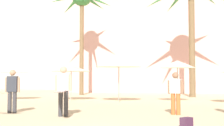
% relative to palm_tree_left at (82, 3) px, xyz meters
% --- Properties ---
extents(hotel_pink, '(25.89, 9.98, 19.09)m').
position_rel_palm_tree_left_xyz_m(hotel_pink, '(8.91, 9.59, 1.73)').
color(hotel_pink, beige).
rests_on(hotel_pink, ground).
extents(palm_tree_left, '(5.12, 5.20, 9.34)m').
position_rel_palm_tree_left_xyz_m(palm_tree_left, '(0.00, 0.00, 0.00)').
color(palm_tree_left, brown).
rests_on(palm_tree_left, ground).
extents(cafe_umbrella_0, '(2.22, 2.22, 2.24)m').
position_rel_palm_tree_left_xyz_m(cafe_umbrella_0, '(-2.46, -7.08, -5.82)').
color(cafe_umbrella_0, gray).
rests_on(cafe_umbrella_0, ground).
extents(cafe_umbrella_1, '(2.69, 2.69, 2.48)m').
position_rel_palm_tree_left_xyz_m(cafe_umbrella_1, '(4.48, -7.20, -5.54)').
color(cafe_umbrella_1, gray).
rests_on(cafe_umbrella_1, ground).
extents(cafe_umbrella_2, '(2.05, 2.05, 2.43)m').
position_rel_palm_tree_left_xyz_m(cafe_umbrella_2, '(7.87, -6.67, -5.60)').
color(cafe_umbrella_2, gray).
rests_on(cafe_umbrella_2, ground).
extents(cafe_umbrella_4, '(2.53, 2.53, 2.19)m').
position_rel_palm_tree_left_xyz_m(cafe_umbrella_4, '(1.37, -6.71, -5.81)').
color(cafe_umbrella_4, gray).
rests_on(cafe_umbrella_4, ground).
extents(backpack, '(0.35, 0.35, 0.42)m').
position_rel_palm_tree_left_xyz_m(backpack, '(7.95, -17.35, -7.61)').
color(backpack, '#452B44').
rests_on(backpack, ground).
extents(person_near_right, '(1.18, 2.90, 1.80)m').
position_rel_palm_tree_left_xyz_m(person_near_right, '(3.75, -14.60, -6.86)').
color(person_near_right, '#3D3D42').
rests_on(person_near_right, ground).
extents(person_far_right, '(0.61, 0.28, 1.72)m').
position_rel_palm_tree_left_xyz_m(person_far_right, '(1.38, -13.83, -6.86)').
color(person_far_right, '#3D3D42').
rests_on(person_far_right, ground).
extents(person_mid_right, '(0.60, 0.33, 1.61)m').
position_rel_palm_tree_left_xyz_m(person_mid_right, '(7.73, -13.14, -6.93)').
color(person_mid_right, orange).
rests_on(person_mid_right, ground).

